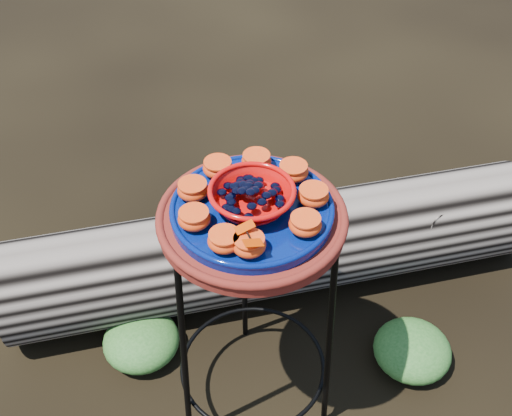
{
  "coord_description": "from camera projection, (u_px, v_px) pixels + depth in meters",
  "views": [
    {
      "loc": [
        -0.11,
        -1.01,
        1.7
      ],
      "look_at": [
        0.01,
        0.0,
        0.75
      ],
      "focal_mm": 45.0,
      "sensor_mm": 36.0,
      "label": 1
    }
  ],
  "objects": [
    {
      "name": "orange_half_3",
      "position": [
        293.0,
        172.0,
        1.44
      ],
      "size": [
        0.07,
        0.07,
        0.04
      ],
      "primitive_type": "ellipsoid",
      "color": "#C13900",
      "rests_on": "cobalt_plate"
    },
    {
      "name": "ground",
      "position": [
        253.0,
        394.0,
        1.9
      ],
      "size": [
        60.0,
        60.0,
        0.0
      ],
      "primitive_type": "plane",
      "color": "black"
    },
    {
      "name": "orange_half_1",
      "position": [
        305.0,
        224.0,
        1.32
      ],
      "size": [
        0.07,
        0.07,
        0.04
      ],
      "primitive_type": "ellipsoid",
      "color": "#C13900",
      "rests_on": "cobalt_plate"
    },
    {
      "name": "red_bowl",
      "position": [
        252.0,
        198.0,
        1.37
      ],
      "size": [
        0.18,
        0.18,
        0.05
      ],
      "primitive_type": null,
      "color": "#C00A08",
      "rests_on": "cobalt_plate"
    },
    {
      "name": "orange_half_7",
      "position": [
        194.0,
        219.0,
        1.33
      ],
      "size": [
        0.07,
        0.07,
        0.04
      ],
      "primitive_type": "ellipsoid",
      "color": "#C13900",
      "rests_on": "cobalt_plate"
    },
    {
      "name": "plant_stand",
      "position": [
        253.0,
        322.0,
        1.66
      ],
      "size": [
        0.44,
        0.44,
        0.7
      ],
      "primitive_type": null,
      "color": "black",
      "rests_on": "ground"
    },
    {
      "name": "driftwood_log",
      "position": [
        275.0,
        247.0,
        2.11
      ],
      "size": [
        1.77,
        0.65,
        0.32
      ],
      "primitive_type": null,
      "rotation": [
        0.0,
        0.0,
        0.12
      ],
      "color": "black",
      "rests_on": "ground"
    },
    {
      "name": "cobalt_plate",
      "position": [
        252.0,
        210.0,
        1.39
      ],
      "size": [
        0.35,
        0.35,
        0.02
      ],
      "primitive_type": "cylinder",
      "color": "#070D39",
      "rests_on": "terracotta_saucer"
    },
    {
      "name": "orange_half_5",
      "position": [
        218.0,
        168.0,
        1.45
      ],
      "size": [
        0.07,
        0.07,
        0.04
      ],
      "primitive_type": "ellipsoid",
      "color": "#C13900",
      "rests_on": "cobalt_plate"
    },
    {
      "name": "foliage_back",
      "position": [
        163.0,
        252.0,
        2.21
      ],
      "size": [
        0.31,
        0.31,
        0.15
      ],
      "primitive_type": "ellipsoid",
      "color": "#1C4A17",
      "rests_on": "ground"
    },
    {
      "name": "orange_half_8",
      "position": [
        224.0,
        241.0,
        1.28
      ],
      "size": [
        0.07,
        0.07,
        0.04
      ],
      "primitive_type": "ellipsoid",
      "color": "#C13900",
      "rests_on": "cobalt_plate"
    },
    {
      "name": "orange_half_4",
      "position": [
        256.0,
        161.0,
        1.47
      ],
      "size": [
        0.07,
        0.07,
        0.04
      ],
      "primitive_type": "ellipsoid",
      "color": "#C13900",
      "rests_on": "cobalt_plate"
    },
    {
      "name": "orange_half_6",
      "position": [
        193.0,
        190.0,
        1.39
      ],
      "size": [
        0.07,
        0.07,
        0.04
      ],
      "primitive_type": "ellipsoid",
      "color": "#C13900",
      "rests_on": "cobalt_plate"
    },
    {
      "name": "orange_half_0",
      "position": [
        249.0,
        245.0,
        1.27
      ],
      "size": [
        0.07,
        0.07,
        0.04
      ],
      "primitive_type": "ellipsoid",
      "color": "#C13900",
      "rests_on": "cobalt_plate"
    },
    {
      "name": "terracotta_saucer",
      "position": [
        252.0,
        220.0,
        1.41
      ],
      "size": [
        0.41,
        0.41,
        0.03
      ],
      "primitive_type": "cylinder",
      "color": "#5E1A17",
      "rests_on": "plant_stand"
    },
    {
      "name": "foliage_left",
      "position": [
        141.0,
        340.0,
        1.97
      ],
      "size": [
        0.24,
        0.24,
        0.12
      ],
      "primitive_type": "ellipsoid",
      "color": "#1C4A17",
      "rests_on": "ground"
    },
    {
      "name": "foliage_right",
      "position": [
        412.0,
        349.0,
        1.94
      ],
      "size": [
        0.24,
        0.24,
        0.12
      ],
      "primitive_type": "ellipsoid",
      "color": "#1C4A17",
      "rests_on": "ground"
    },
    {
      "name": "orange_half_2",
      "position": [
        313.0,
        196.0,
        1.38
      ],
      "size": [
        0.07,
        0.07,
        0.04
      ],
      "primitive_type": "ellipsoid",
      "color": "#C13900",
      "rests_on": "cobalt_plate"
    },
    {
      "name": "butterfly",
      "position": [
        249.0,
        235.0,
        1.26
      ],
      "size": [
        0.09,
        0.07,
        0.01
      ],
      "primitive_type": null,
      "rotation": [
        0.0,
        0.0,
        0.25
      ],
      "color": "#BF3000",
      "rests_on": "orange_half_0"
    },
    {
      "name": "glass_gems",
      "position": [
        252.0,
        185.0,
        1.34
      ],
      "size": [
        0.14,
        0.14,
        0.02
      ],
      "primitive_type": null,
      "color": "black",
      "rests_on": "red_bowl"
    }
  ]
}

